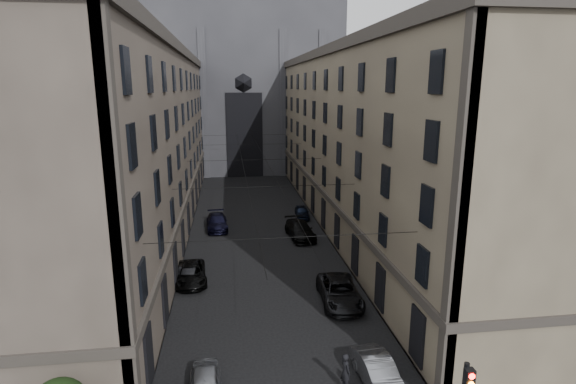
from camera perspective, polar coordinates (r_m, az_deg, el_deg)
name	(u,v)px	position (r m, az deg, el deg)	size (l,w,h in m)	color
sidewalk_left	(158,229)	(50.27, -16.19, -4.52)	(7.00, 80.00, 0.15)	#383533
sidewalk_right	(348,221)	(51.40, 7.67, -3.71)	(7.00, 80.00, 0.15)	#383533
building_left	(122,143)	(48.91, -20.31, 5.84)	(13.60, 60.60, 18.85)	#473E36
building_right	(377,139)	(50.39, 11.24, 6.60)	(13.60, 60.60, 18.85)	brown
gothic_tower	(241,71)	(86.44, -6.00, 15.06)	(35.00, 23.00, 58.00)	#2D2D33
tram_wires	(255,161)	(47.73, -4.23, 3.92)	(14.00, 60.00, 0.43)	black
car_left_midnear	(188,275)	(36.46, -12.64, -10.21)	(1.34, 3.86, 1.27)	black
car_left_midfar	(191,274)	(36.44, -12.23, -10.09)	(2.33, 5.05, 1.40)	black
car_left_far	(217,222)	(48.91, -9.01, -3.78)	(2.16, 5.31, 1.54)	black
car_right_near	(378,372)	(25.11, 11.37, -21.54)	(1.54, 4.42, 1.46)	slate
car_right_midnear	(340,292)	(32.68, 6.58, -12.49)	(2.68, 5.82, 1.62)	black
car_right_midfar	(300,230)	(45.56, 1.53, -4.84)	(2.28, 5.61, 1.63)	black
car_right_far	(302,212)	(52.42, 1.78, -2.56)	(1.61, 4.01, 1.37)	black
pedestrian	(346,371)	(24.53, 7.33, -21.63)	(0.70, 0.46, 1.93)	black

